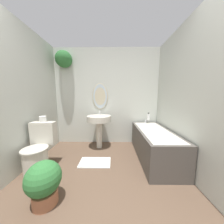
% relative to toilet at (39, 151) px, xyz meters
% --- Properties ---
extents(wall_back, '(2.71, 0.38, 2.40)m').
position_rel_toilet_xyz_m(wall_back, '(0.90, 1.20, 0.98)').
color(wall_back, silver).
rests_on(wall_back, ground_plane).
extents(wall_left, '(0.06, 2.57, 2.40)m').
position_rel_toilet_xyz_m(wall_left, '(-0.29, -0.03, 0.87)').
color(wall_left, silver).
rests_on(wall_left, ground_plane).
extents(wall_right, '(0.06, 2.57, 2.40)m').
position_rel_toilet_xyz_m(wall_right, '(2.36, -0.03, 0.87)').
color(wall_right, silver).
rests_on(wall_right, ground_plane).
extents(toilet, '(0.40, 0.52, 0.78)m').
position_rel_toilet_xyz_m(toilet, '(0.00, 0.00, 0.00)').
color(toilet, beige).
rests_on(toilet, ground_plane).
extents(pedestal_sink, '(0.56, 0.56, 0.87)m').
position_rel_toilet_xyz_m(pedestal_sink, '(0.87, 0.87, 0.29)').
color(pedestal_sink, beige).
rests_on(pedestal_sink, ground_plane).
extents(bathtub, '(0.61, 1.43, 0.64)m').
position_rel_toilet_xyz_m(bathtub, '(2.01, 0.43, -0.04)').
color(bathtub, '#4C4742').
rests_on(bathtub, ground_plane).
extents(shampoo_bottle, '(0.07, 0.07, 0.18)m').
position_rel_toilet_xyz_m(shampoo_bottle, '(2.07, 1.05, 0.39)').
color(shampoo_bottle, white).
rests_on(shampoo_bottle, bathtub).
extents(potted_plant, '(0.37, 0.37, 0.50)m').
position_rel_toilet_xyz_m(potted_plant, '(0.43, -0.57, -0.06)').
color(potted_plant, '#9E6042').
rests_on(potted_plant, ground_plane).
extents(bath_mat, '(0.56, 0.33, 0.02)m').
position_rel_toilet_xyz_m(bath_mat, '(0.87, 0.22, -0.32)').
color(bath_mat, silver).
rests_on(bath_mat, ground_plane).
extents(toilet_paper_roll, '(0.11, 0.11, 0.10)m').
position_rel_toilet_xyz_m(toilet_paper_roll, '(0.00, 0.17, 0.49)').
color(toilet_paper_roll, white).
rests_on(toilet_paper_roll, toilet).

